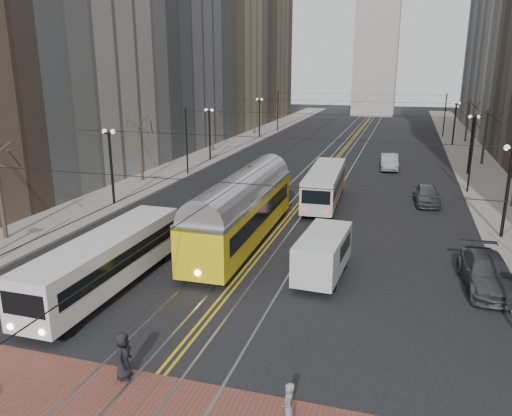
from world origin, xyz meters
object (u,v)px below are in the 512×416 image
Objects in this scene: sedan_grey at (427,195)px; pedestrian_b at (288,408)px; rear_bus at (325,187)px; transit_bus at (106,264)px; cargo_van at (323,256)px; streetcar at (243,216)px; sedan_parked at (487,272)px; pedestrian_a at (123,356)px; sedan_silver at (389,162)px.

sedan_grey is 28.13m from pedestrian_b.
rear_bus reaches higher than sedan_grey.
transit_bus is 12.57m from pedestrian_b.
cargo_van is (9.59, 4.44, -0.20)m from transit_bus.
streetcar reaches higher than transit_bus.
sedan_grey is at bearing 47.97° from streetcar.
sedan_grey is 15.50m from sedan_parked.
cargo_van is 3.31× the size of pedestrian_b.
sedan_parked is 14.23m from pedestrian_b.
pedestrian_a is (0.42, -14.32, -0.81)m from streetcar.
pedestrian_a is at bearing -104.22° from sedan_silver.
rear_bus is 6.15× the size of pedestrian_a.
cargo_van is at bearing -37.68° from pedestrian_a.
transit_bus is at bearing 25.02° from pedestrian_a.
cargo_van reaches higher than sedan_silver.
streetcar reaches higher than pedestrian_a.
cargo_van is at bearing -83.68° from rear_bus.
rear_bus reaches higher than cargo_van.
rear_bus is 2.36× the size of sedan_grey.
sedan_grey is 28.83m from pedestrian_a.
pedestrian_a is (-12.90, -11.50, 0.08)m from sedan_parked.
rear_bus is 2.17× the size of sedan_silver.
cargo_van is 11.64m from pedestrian_a.
streetcar is at bearing 148.13° from cargo_van.
transit_bus is 6.34× the size of pedestrian_a.
pedestrian_b is at bearing -103.21° from sedan_grey.
sedan_parked is 3.19× the size of pedestrian_a.
transit_bus is at bearing -112.93° from sedan_silver.
cargo_van is 3.05× the size of pedestrian_a.
transit_bus is 6.88× the size of pedestrian_b.
transit_bus reaches higher than sedan_parked.
pedestrian_a is at bearing -112.92° from cargo_van.
cargo_van is at bearing -112.27° from sedan_grey.
cargo_van is at bearing -176.21° from sedan_parked.
sedan_silver is at bearing -21.82° from pedestrian_a.
transit_bus is 20.04m from rear_bus.
transit_bus is 9.25m from streetcar.
streetcar is 1.35× the size of rear_bus.
sedan_parked is at bearing -82.82° from sedan_silver.
rear_bus is 2.02× the size of cargo_van.
sedan_parked is 3.45× the size of pedestrian_b.
streetcar reaches higher than sedan_parked.
transit_bus is at bearing -116.79° from streetcar.
pedestrian_a is (-10.57, -26.82, 0.11)m from sedan_grey.
sedan_parked is at bearing -85.14° from sedan_grey.
streetcar is 14.35m from pedestrian_a.
pedestrian_b is (5.97, -0.93, -0.07)m from pedestrian_a.
rear_bus is at bearing -109.51° from sedan_silver.
sedan_silver is 40.84m from pedestrian_a.
rear_bus is 6.67× the size of pedestrian_b.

